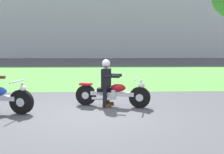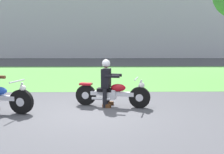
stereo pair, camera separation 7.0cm
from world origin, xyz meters
name	(u,v)px [view 1 (the left image)]	position (x,y,z in m)	size (l,w,h in m)	color
ground	(89,113)	(0.00, 0.00, 0.00)	(120.00, 120.00, 0.00)	#4C4C51
grass_verge	(98,74)	(0.00, 9.01, 0.00)	(60.00, 12.00, 0.01)	#549342
stadium_facade	(64,6)	(-5.77, 33.06, 7.69)	(55.77, 8.00, 15.38)	silver
motorcycle_lead	(112,94)	(0.64, 0.67, 0.38)	(2.19, 0.82, 0.86)	black
rider_lead	(107,79)	(0.47, 0.71, 0.81)	(0.62, 0.55, 1.39)	black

